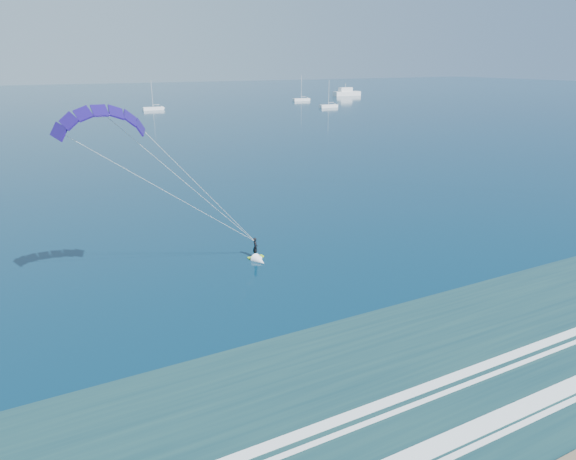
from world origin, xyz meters
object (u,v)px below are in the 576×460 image
at_px(motor_yacht, 346,93).
at_px(kitesurfer_rig, 189,186).
at_px(sailboat_4, 328,106).
at_px(sailboat_2, 153,108).
at_px(sailboat_3, 301,99).

bearing_deg(motor_yacht, kitesurfer_rig, -127.22).
height_order(motor_yacht, sailboat_4, sailboat_4).
xyz_separation_m(kitesurfer_rig, sailboat_4, (103.66, 142.04, -7.99)).
xyz_separation_m(motor_yacht, sailboat_2, (-114.14, -34.66, -1.03)).
distance_m(motor_yacht, sailboat_4, 74.50).
distance_m(sailboat_3, sailboat_4, 37.34).
distance_m(motor_yacht, sailboat_2, 119.29).
bearing_deg(motor_yacht, sailboat_2, -163.11).
relative_size(sailboat_2, sailboat_4, 1.03).
bearing_deg(sailboat_3, motor_yacht, 27.39).
distance_m(kitesurfer_rig, sailboat_3, 210.64).
bearing_deg(sailboat_2, motor_yacht, 16.89).
bearing_deg(sailboat_3, sailboat_2, -169.34).
relative_size(sailboat_3, sailboat_4, 1.08).
height_order(motor_yacht, sailboat_3, sailboat_3).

